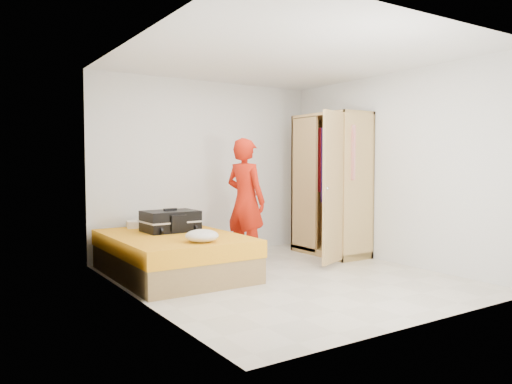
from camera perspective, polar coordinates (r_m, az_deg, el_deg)
room at (r=5.88m, az=3.44°, el=2.63°), size 4.00×4.02×2.60m
bed at (r=6.24m, az=-9.48°, el=-7.06°), size 1.42×2.02×0.50m
wardrobe at (r=7.46m, az=8.56°, el=0.42°), size 1.13×1.42×2.10m
person at (r=6.82m, az=-1.21°, el=-1.02°), size 0.58×0.72×1.71m
suitcase at (r=6.46m, az=-9.75°, el=-3.30°), size 0.69×0.53×0.30m
round_cushion at (r=5.55m, az=-6.20°, el=-4.99°), size 0.37×0.37×0.14m
pillow at (r=6.97m, az=-12.42°, el=-3.55°), size 0.56×0.37×0.09m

